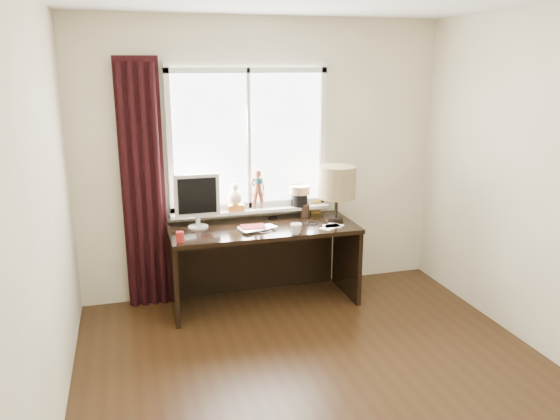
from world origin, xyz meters
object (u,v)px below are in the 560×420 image
object	(u,v)px
mug	(296,229)
desk	(261,248)
monitor	(197,198)
laptop	(258,229)
red_cup	(180,237)
table_lamp	(337,183)

from	to	relation	value
mug	desk	world-z (taller)	mug
desk	monitor	distance (m)	0.78
laptop	monitor	xyz separation A→B (m)	(-0.50, 0.23, 0.26)
red_cup	monitor	distance (m)	0.48
mug	red_cup	size ratio (longest dim) A/B	1.13
mug	desk	distance (m)	0.54
red_cup	desk	distance (m)	0.89
mug	red_cup	bearing A→B (deg)	176.85
red_cup	desk	bearing A→B (deg)	23.87
desk	mug	bearing A→B (deg)	-61.28
monitor	table_lamp	size ratio (longest dim) A/B	0.94
monitor	mug	bearing A→B (deg)	-28.12
mug	monitor	bearing A→B (deg)	151.88
table_lamp	monitor	bearing A→B (deg)	174.73
mug	desk	size ratio (longest dim) A/B	0.06
desk	table_lamp	world-z (taller)	table_lamp
monitor	red_cup	bearing A→B (deg)	-118.18
table_lamp	laptop	bearing A→B (deg)	-171.76
mug	table_lamp	world-z (taller)	table_lamp
red_cup	mug	bearing A→B (deg)	-3.15
red_cup	monitor	bearing A→B (deg)	61.82
mug	monitor	distance (m)	0.93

